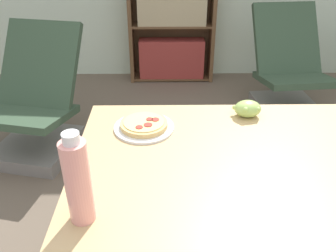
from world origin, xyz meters
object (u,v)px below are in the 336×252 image
grape_bunch (248,108)px  lounge_chair_near (36,116)px  lounge_chair_far (288,81)px  drink_bottle (78,181)px  bookshelf (172,1)px  pizza_on_plate (144,125)px

grape_bunch → lounge_chair_near: 1.63m
grape_bunch → lounge_chair_far: size_ratio=0.14×
lounge_chair_far → lounge_chair_near: bearing=-168.9°
drink_bottle → bookshelf: (0.32, 2.82, -0.09)m
grape_bunch → lounge_chair_far: bearing=64.2°
grape_bunch → drink_bottle: (-0.60, -0.60, 0.10)m
pizza_on_plate → lounge_chair_far: bearing=53.6°
pizza_on_plate → lounge_chair_near: lounge_chair_near is taller
grape_bunch → drink_bottle: size_ratio=0.42×
grape_bunch → lounge_chair_near: (-1.28, 0.88, -0.51)m
pizza_on_plate → bookshelf: bookshelf is taller
grape_bunch → bookshelf: 2.24m
lounge_chair_far → grape_bunch: bearing=-121.1°
pizza_on_plate → bookshelf: (0.17, 2.33, 0.03)m
grape_bunch → drink_bottle: 0.85m
drink_bottle → bookshelf: bearing=83.6°
grape_bunch → lounge_chair_near: bearing=145.4°
pizza_on_plate → lounge_chair_far: size_ratio=0.28×
grape_bunch → lounge_chair_far: lounge_chair_far is taller
lounge_chair_far → bookshelf: (-0.99, 0.76, 0.52)m
grape_bunch → bookshelf: bearing=97.1°
pizza_on_plate → lounge_chair_far: 2.00m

